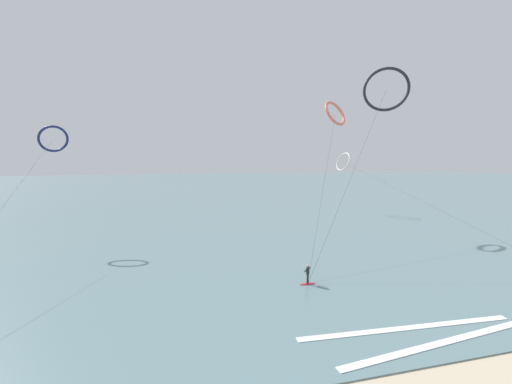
{
  "coord_description": "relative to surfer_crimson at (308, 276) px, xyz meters",
  "views": [
    {
      "loc": [
        -6.81,
        -3.7,
        10.69
      ],
      "look_at": [
        0.0,
        23.9,
        7.6
      ],
      "focal_mm": 22.31,
      "sensor_mm": 36.0,
      "label": 1
    }
  ],
  "objects": [
    {
      "name": "kite_coral",
      "position": [
        12.38,
        19.6,
        16.33
      ],
      "size": [
        14.78,
        21.62,
        19.11
      ],
      "rotation": [
        0.0,
        0.0,
        0.48
      ],
      "color": "#EA7260",
      "rests_on": "ground"
    },
    {
      "name": "wave_crest_mid",
      "position": [
        5.49,
        -9.69,
        -0.76
      ],
      "size": [
        16.73,
        2.25,
        0.12
      ],
      "primitive_type": "cube",
      "rotation": [
        0.0,
        0.0,
        0.1
      ],
      "color": "white",
      "rests_on": "ground"
    },
    {
      "name": "kite_navy",
      "position": [
        -25.19,
        20.42,
        12.15
      ],
      "size": [
        3.59,
        31.38,
        14.7
      ],
      "rotation": [
        0.0,
        0.0,
        0.15
      ],
      "color": "navy",
      "rests_on": "ground"
    },
    {
      "name": "surfer_crimson",
      "position": [
        0.0,
        0.0,
        0.0
      ],
      "size": [
        1.4,
        0.72,
        1.7
      ],
      "rotation": [
        0.0,
        0.0,
        0.98
      ],
      "color": "red",
      "rests_on": "ground"
    },
    {
      "name": "sea_water",
      "position": [
        -3.58,
        88.63,
        -0.78
      ],
      "size": [
        400.0,
        200.0,
        0.08
      ],
      "primitive_type": "cube",
      "color": "slate",
      "rests_on": "ground"
    },
    {
      "name": "wave_crest_far",
      "position": [
        3.32,
        -7.99,
        -0.76
      ],
      "size": [
        14.42,
        1.31,
        0.12
      ],
      "primitive_type": "cube",
      "rotation": [
        0.0,
        0.0,
        -0.06
      ],
      "color": "white",
      "rests_on": "ground"
    },
    {
      "name": "kite_ivory",
      "position": [
        20.89,
        31.94,
        9.04
      ],
      "size": [
        2.04,
        43.59,
        11.71
      ],
      "rotation": [
        0.0,
        0.0,
        4.85
      ],
      "color": "silver",
      "rests_on": "ground"
    },
    {
      "name": "kite_charcoal",
      "position": [
        13.26,
        9.11,
        17.72
      ],
      "size": [
        15.57,
        11.06,
        21.13
      ],
      "rotation": [
        0.0,
        0.0,
        5.62
      ],
      "color": "black",
      "rests_on": "ground"
    }
  ]
}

